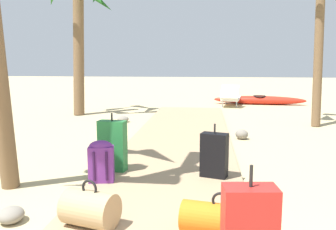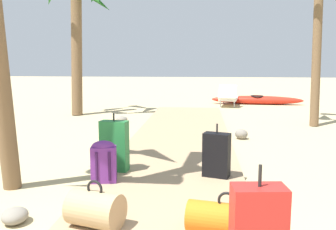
# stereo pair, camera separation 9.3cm
# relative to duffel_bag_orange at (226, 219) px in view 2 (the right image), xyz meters

# --- Properties ---
(ground_plane) EXTENTS (60.00, 60.00, 0.00)m
(ground_plane) POSITION_rel_duffel_bag_orange_xyz_m (-0.63, 2.35, -0.22)
(ground_plane) COLOR tan
(boardwalk) EXTENTS (1.96, 10.72, 0.08)m
(boardwalk) POSITION_rel_duffel_bag_orange_xyz_m (-0.63, 3.42, -0.18)
(boardwalk) COLOR tan
(boardwalk) RESTS_ON ground
(duffel_bag_orange) EXTENTS (0.74, 0.41, 0.40)m
(duffel_bag_orange) POSITION_rel_duffel_bag_orange_xyz_m (0.00, 0.00, 0.00)
(duffel_bag_orange) COLOR orange
(duffel_bag_orange) RESTS_ON boardwalk
(suitcase_black) EXTENTS (0.38, 0.28, 0.71)m
(suitcase_black) POSITION_rel_duffel_bag_orange_xyz_m (-0.02, 1.64, 0.15)
(suitcase_black) COLOR black
(suitcase_black) RESTS_ON boardwalk
(suitcase_green) EXTENTS (0.40, 0.23, 0.82)m
(suitcase_green) POSITION_rel_duffel_bag_orange_xyz_m (-1.44, 1.78, 0.21)
(suitcase_green) COLOR #237538
(suitcase_green) RESTS_ON boardwalk
(backpack_purple) EXTENTS (0.34, 0.24, 0.54)m
(backpack_purple) POSITION_rel_duffel_bag_orange_xyz_m (-1.46, 1.29, 0.14)
(backpack_purple) COLOR #6B2D84
(backpack_purple) RESTS_ON boardwalk
(duffel_bag_tan) EXTENTS (0.57, 0.47, 0.45)m
(duffel_bag_tan) POSITION_rel_duffel_bag_orange_xyz_m (-1.20, 0.05, 0.03)
(duffel_bag_tan) COLOR tan
(duffel_bag_tan) RESTS_ON boardwalk
(palm_tree_far_left) EXTENTS (2.11, 2.23, 4.13)m
(palm_tree_far_left) POSITION_rel_duffel_bag_orange_xyz_m (-3.86, 7.52, 2.82)
(palm_tree_far_left) COLOR brown
(palm_tree_far_left) RESTS_ON ground
(lounge_chair) EXTENTS (0.85, 1.64, 0.76)m
(lounge_chair) POSITION_rel_duffel_bag_orange_xyz_m (0.74, 9.95, 0.10)
(lounge_chair) COLOR white
(lounge_chair) RESTS_ON ground
(kayak) EXTENTS (3.36, 0.79, 0.32)m
(kayak) POSITION_rel_duffel_bag_orange_xyz_m (1.83, 10.56, -0.06)
(kayak) COLOR red
(kayak) RESTS_ON ground
(rock_left_far) EXTENTS (0.30, 0.33, 0.16)m
(rock_left_far) POSITION_rel_duffel_bag_orange_xyz_m (-2.08, 0.21, -0.15)
(rock_left_far) COLOR gray
(rock_left_far) RESTS_ON ground
(rock_right_far) EXTENTS (0.36, 0.36, 0.21)m
(rock_right_far) POSITION_rel_duffel_bag_orange_xyz_m (0.61, 4.41, -0.12)
(rock_right_far) COLOR gray
(rock_right_far) RESTS_ON ground
(rock_left_near) EXTENTS (0.34, 0.33, 0.16)m
(rock_left_near) POSITION_rel_duffel_bag_orange_xyz_m (-2.31, 6.21, -0.14)
(rock_left_near) COLOR gray
(rock_left_near) RESTS_ON ground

